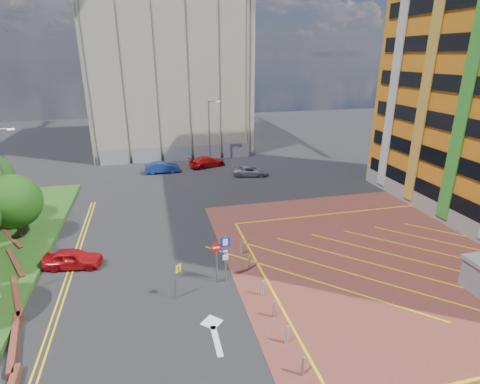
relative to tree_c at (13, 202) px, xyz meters
name	(u,v)px	position (x,y,z in m)	size (l,w,h in m)	color
ground	(221,291)	(13.50, -10.00, -3.19)	(140.00, 140.00, 0.00)	black
forecourt	(422,262)	(27.50, -10.00, -3.18)	(26.00, 26.00, 0.02)	brown
retaining_wall	(13,297)	(1.70, -8.00, -2.99)	(6.06, 20.33, 0.40)	brown
tree_c	(13,202)	(0.00, 0.00, 0.00)	(4.00, 4.00, 4.90)	#3D2B1C
lamp_left_far	(4,175)	(-0.92, 2.00, 1.47)	(1.53, 0.16, 8.00)	#9EA0A8
lamp_back	(210,130)	(17.58, 18.00, 1.17)	(1.53, 0.16, 8.00)	#9EA0A8
sign_cluster	(222,254)	(13.80, -9.02, -1.24)	(1.17, 0.12, 3.20)	#9EA0A8
warning_sign	(176,277)	(10.92, -10.10, -1.76)	(0.55, 0.37, 2.24)	#9EA0A8
bollard_row	(266,295)	(15.80, -11.67, -2.72)	(0.14, 11.14, 0.90)	#9EA0A8
construction_building	(168,71)	(13.50, 30.00, 7.81)	(21.20, 19.20, 22.00)	#9F9982
construction_fence	(185,153)	(14.50, 20.00, -2.19)	(21.60, 0.06, 2.00)	gray
car_red_left	(73,258)	(4.50, -4.97, -2.56)	(1.50, 3.73, 1.27)	#B50F14
car_blue_back	(162,167)	(11.26, 15.18, -2.53)	(1.40, 4.02, 1.33)	navy
car_red_back	(207,162)	(16.86, 16.42, -2.53)	(1.87, 4.59, 1.33)	red
car_silver_back	(250,171)	(21.18, 11.53, -2.63)	(1.85, 4.02, 1.12)	#9B9CA2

